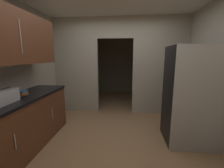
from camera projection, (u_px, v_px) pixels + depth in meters
The scene contains 8 objects.
ground at pixel (113, 144), 2.67m from camera, with size 20.00×20.00×0.00m, color #93704C.
kitchen_partition at pixel (120, 64), 4.03m from camera, with size 3.59×0.12×2.58m.
adjoining_room_shell at pixel (121, 63), 5.80m from camera, with size 3.59×2.59×2.58m.
refrigerator at pixel (192, 96), 2.62m from camera, with size 0.85×0.75×1.74m.
lower_cabinet_run at pixel (20, 126), 2.38m from camera, with size 0.63×2.17×0.91m.
upper_cabinet_counterside at pixel (9, 37), 2.13m from camera, with size 0.36×1.96×0.80m.
boombox at pixel (3, 97), 2.01m from camera, with size 0.18×0.43×0.22m.
book_stack at pixel (22, 93), 2.42m from camera, with size 0.14×0.18×0.10m.
Camera 1 is at (0.23, -2.42, 1.55)m, focal length 23.67 mm.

